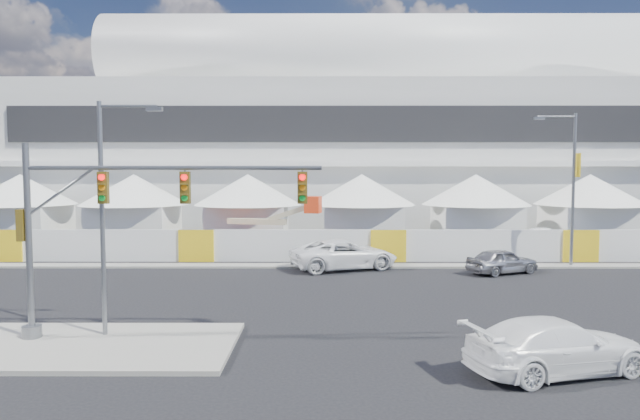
{
  "coord_description": "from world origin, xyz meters",
  "views": [
    {
      "loc": [
        1.83,
        -20.95,
        5.72
      ],
      "look_at": [
        1.74,
        10.0,
        3.56
      ],
      "focal_mm": 32.0,
      "sensor_mm": 36.0,
      "label": 1
    }
  ],
  "objects_px": {
    "traffic_mast": "(98,228)",
    "streetlight_curb": "(570,178)",
    "lot_car_c": "(132,241)",
    "sedan_silver": "(502,261)",
    "pickup_curb": "(344,254)",
    "boom_lift": "(250,238)",
    "pickup_near": "(557,346)",
    "lot_car_a": "(549,240)",
    "streetlight_median": "(108,202)"
  },
  "relations": [
    {
      "from": "pickup_curb",
      "to": "boom_lift",
      "type": "relative_size",
      "value": 0.77
    },
    {
      "from": "lot_car_a",
      "to": "streetlight_curb",
      "type": "distance_m",
      "value": 8.21
    },
    {
      "from": "streetlight_median",
      "to": "pickup_near",
      "type": "bearing_deg",
      "value": -13.18
    },
    {
      "from": "streetlight_median",
      "to": "pickup_curb",
      "type": "bearing_deg",
      "value": 58.29
    },
    {
      "from": "sedan_silver",
      "to": "lot_car_a",
      "type": "xyz_separation_m",
      "value": [
        6.16,
        8.86,
        0.09
      ]
    },
    {
      "from": "streetlight_curb",
      "to": "boom_lift",
      "type": "bearing_deg",
      "value": 163.8
    },
    {
      "from": "boom_lift",
      "to": "sedan_silver",
      "type": "bearing_deg",
      "value": -14.39
    },
    {
      "from": "lot_car_a",
      "to": "lot_car_c",
      "type": "bearing_deg",
      "value": 100.53
    },
    {
      "from": "sedan_silver",
      "to": "pickup_near",
      "type": "relative_size",
      "value": 0.77
    },
    {
      "from": "sedan_silver",
      "to": "traffic_mast",
      "type": "xyz_separation_m",
      "value": [
        -17.38,
        -12.67,
        3.14
      ]
    },
    {
      "from": "sedan_silver",
      "to": "boom_lift",
      "type": "relative_size",
      "value": 0.51
    },
    {
      "from": "pickup_curb",
      "to": "boom_lift",
      "type": "height_order",
      "value": "boom_lift"
    },
    {
      "from": "lot_car_c",
      "to": "traffic_mast",
      "type": "xyz_separation_m",
      "value": [
        6.11,
        -21.42,
        3.15
      ]
    },
    {
      "from": "sedan_silver",
      "to": "traffic_mast",
      "type": "height_order",
      "value": "traffic_mast"
    },
    {
      "from": "traffic_mast",
      "to": "streetlight_curb",
      "type": "distance_m",
      "value": 26.51
    },
    {
      "from": "lot_car_a",
      "to": "streetlight_median",
      "type": "relative_size",
      "value": 0.61
    },
    {
      "from": "lot_car_a",
      "to": "streetlight_curb",
      "type": "height_order",
      "value": "streetlight_curb"
    },
    {
      "from": "pickup_curb",
      "to": "pickup_near",
      "type": "bearing_deg",
      "value": 177.87
    },
    {
      "from": "traffic_mast",
      "to": "streetlight_median",
      "type": "xyz_separation_m",
      "value": [
        0.21,
        0.37,
        0.82
      ]
    },
    {
      "from": "lot_car_c",
      "to": "sedan_silver",
      "type": "bearing_deg",
      "value": -87.94
    },
    {
      "from": "sedan_silver",
      "to": "streetlight_curb",
      "type": "xyz_separation_m",
      "value": [
        4.56,
        2.15,
        4.54
      ]
    },
    {
      "from": "streetlight_curb",
      "to": "pickup_near",
      "type": "bearing_deg",
      "value": -114.14
    },
    {
      "from": "lot_car_c",
      "to": "traffic_mast",
      "type": "distance_m",
      "value": 22.49
    },
    {
      "from": "pickup_near",
      "to": "traffic_mast",
      "type": "distance_m",
      "value": 14.63
    },
    {
      "from": "lot_car_c",
      "to": "boom_lift",
      "type": "distance_m",
      "value": 8.55
    },
    {
      "from": "lot_car_c",
      "to": "traffic_mast",
      "type": "relative_size",
      "value": 0.47
    },
    {
      "from": "lot_car_a",
      "to": "lot_car_c",
      "type": "xyz_separation_m",
      "value": [
        -29.65,
        -0.11,
        -0.1
      ]
    },
    {
      "from": "pickup_near",
      "to": "sedan_silver",
      "type": "bearing_deg",
      "value": -28.32
    },
    {
      "from": "sedan_silver",
      "to": "pickup_near",
      "type": "bearing_deg",
      "value": 143.95
    },
    {
      "from": "pickup_curb",
      "to": "streetlight_curb",
      "type": "xyz_separation_m",
      "value": [
        13.26,
        0.75,
        4.38
      ]
    },
    {
      "from": "lot_car_a",
      "to": "streetlight_median",
      "type": "xyz_separation_m",
      "value": [
        -23.32,
        -21.16,
        3.87
      ]
    },
    {
      "from": "traffic_mast",
      "to": "boom_lift",
      "type": "relative_size",
      "value": 1.24
    },
    {
      "from": "pickup_near",
      "to": "streetlight_curb",
      "type": "xyz_separation_m",
      "value": [
        7.92,
        17.67,
        4.47
      ]
    },
    {
      "from": "pickup_curb",
      "to": "traffic_mast",
      "type": "relative_size",
      "value": 0.62
    },
    {
      "from": "pickup_near",
      "to": "streetlight_median",
      "type": "height_order",
      "value": "streetlight_median"
    },
    {
      "from": "sedan_silver",
      "to": "traffic_mast",
      "type": "distance_m",
      "value": 21.73
    },
    {
      "from": "lot_car_c",
      "to": "pickup_near",
      "type": "bearing_deg",
      "value": -117.86
    },
    {
      "from": "sedan_silver",
      "to": "pickup_curb",
      "type": "bearing_deg",
      "value": 57.08
    },
    {
      "from": "sedan_silver",
      "to": "lot_car_c",
      "type": "relative_size",
      "value": 0.87
    },
    {
      "from": "traffic_mast",
      "to": "lot_car_a",
      "type": "bearing_deg",
      "value": 42.45
    },
    {
      "from": "traffic_mast",
      "to": "boom_lift",
      "type": "xyz_separation_m",
      "value": [
        2.38,
        20.5,
        -2.77
      ]
    },
    {
      "from": "traffic_mast",
      "to": "streetlight_curb",
      "type": "relative_size",
      "value": 1.11
    },
    {
      "from": "traffic_mast",
      "to": "boom_lift",
      "type": "bearing_deg",
      "value": 83.38
    },
    {
      "from": "pickup_near",
      "to": "lot_car_a",
      "type": "distance_m",
      "value": 26.18
    },
    {
      "from": "pickup_near",
      "to": "traffic_mast",
      "type": "xyz_separation_m",
      "value": [
        -14.01,
        2.86,
        3.06
      ]
    },
    {
      "from": "streetlight_curb",
      "to": "boom_lift",
      "type": "distance_m",
      "value": 20.79
    },
    {
      "from": "lot_car_a",
      "to": "traffic_mast",
      "type": "bearing_deg",
      "value": 142.77
    },
    {
      "from": "sedan_silver",
      "to": "streetlight_median",
      "type": "bearing_deg",
      "value": 101.79
    },
    {
      "from": "sedan_silver",
      "to": "traffic_mast",
      "type": "relative_size",
      "value": 0.41
    },
    {
      "from": "lot_car_a",
      "to": "streetlight_curb",
      "type": "relative_size",
      "value": 0.53
    }
  ]
}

